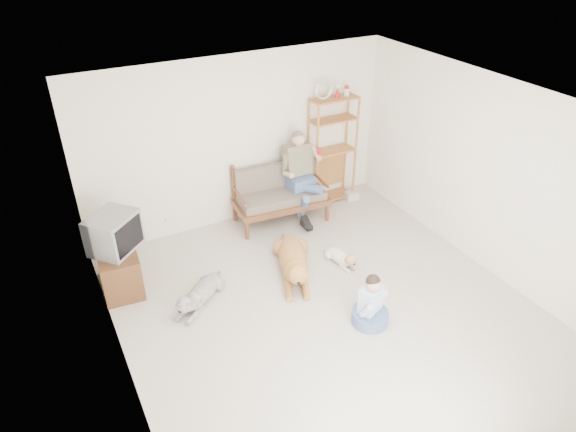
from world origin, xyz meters
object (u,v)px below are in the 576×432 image
loveseat (279,193)px  etagere (332,150)px  tv_stand (119,268)px  golden_retriever (294,262)px

loveseat → etagere: bearing=13.9°
loveseat → tv_stand: size_ratio=1.65×
golden_retriever → tv_stand: bearing=-178.9°
loveseat → golden_retriever: size_ratio=1.02×
etagere → tv_stand: etagere is taller
etagere → golden_retriever: 2.39m
tv_stand → loveseat: bearing=16.8°
loveseat → golden_retriever: bearing=-104.5°
tv_stand → golden_retriever: 2.39m
tv_stand → golden_retriever: size_ratio=0.62×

